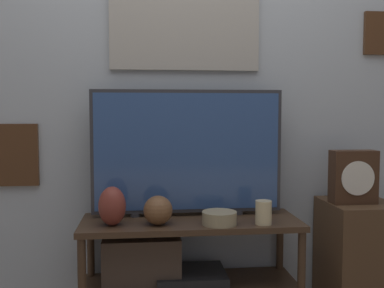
# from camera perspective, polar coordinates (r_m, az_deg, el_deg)

# --- Properties ---
(wall_back) EXTENTS (6.40, 0.08, 2.70)m
(wall_back) POSITION_cam_1_polar(r_m,az_deg,el_deg) (2.56, -0.87, 9.08)
(wall_back) COLOR #B2BCC6
(wall_back) RESTS_ON ground_plane
(media_console) EXTENTS (1.13, 0.42, 0.58)m
(media_console) POSITION_cam_1_polar(r_m,az_deg,el_deg) (2.41, -2.49, -14.61)
(media_console) COLOR #422D1E
(media_console) RESTS_ON ground_plane
(television) EXTENTS (1.02, 0.05, 0.67)m
(television) POSITION_cam_1_polar(r_m,az_deg,el_deg) (2.39, -0.60, -0.97)
(television) COLOR #333338
(television) RESTS_ON media_console
(vase_urn_stoneware) EXTENTS (0.13, 0.14, 0.19)m
(vase_urn_stoneware) POSITION_cam_1_polar(r_m,az_deg,el_deg) (2.25, -10.11, -7.77)
(vase_urn_stoneware) COLOR brown
(vase_urn_stoneware) RESTS_ON media_console
(vase_round_glass) EXTENTS (0.14, 0.14, 0.14)m
(vase_round_glass) POSITION_cam_1_polar(r_m,az_deg,el_deg) (2.25, -4.34, -8.39)
(vase_round_glass) COLOR brown
(vase_round_glass) RESTS_ON media_console
(vase_wide_bowl) EXTENTS (0.17, 0.17, 0.06)m
(vase_wide_bowl) POSITION_cam_1_polar(r_m,az_deg,el_deg) (2.26, 3.49, -9.36)
(vase_wide_bowl) COLOR tan
(vase_wide_bowl) RESTS_ON media_console
(candle_jar) EXTENTS (0.08, 0.08, 0.12)m
(candle_jar) POSITION_cam_1_polar(r_m,az_deg,el_deg) (2.28, 9.07, -8.59)
(candle_jar) COLOR beige
(candle_jar) RESTS_ON media_console
(side_table) EXTENTS (0.36, 0.39, 0.65)m
(side_table) POSITION_cam_1_polar(r_m,az_deg,el_deg) (2.69, 20.29, -13.68)
(side_table) COLOR #513823
(side_table) RESTS_ON ground_plane
(mantel_clock) EXTENTS (0.24, 0.11, 0.28)m
(mantel_clock) POSITION_cam_1_polar(r_m,az_deg,el_deg) (2.55, 19.81, -3.94)
(mantel_clock) COLOR #422819
(mantel_clock) RESTS_ON side_table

